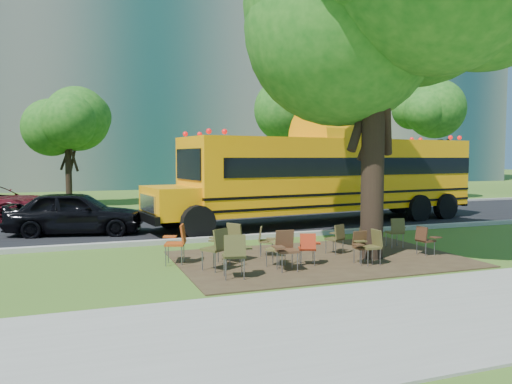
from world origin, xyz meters
name	(u,v)px	position (x,y,z in m)	size (l,w,h in m)	color
ground	(275,258)	(0.00, 0.00, 0.00)	(160.00, 160.00, 0.00)	#38581B
sidewalk	(395,317)	(0.00, -5.00, 0.02)	(60.00, 4.00, 0.04)	gray
dirt_patch	(320,259)	(1.00, -0.50, 0.01)	(7.00, 4.50, 0.03)	#382819
asphalt_road	(206,223)	(0.00, 7.00, 0.02)	(80.00, 8.00, 0.04)	black
kerb_near	(238,238)	(0.00, 3.00, 0.07)	(80.00, 0.25, 0.14)	gray
kerb_far	(184,211)	(0.00, 11.10, 0.07)	(80.00, 0.25, 0.14)	gray
building_main	(31,59)	(-8.00, 36.00, 11.00)	(38.00, 16.00, 22.00)	slate
building_right	(346,68)	(24.00, 38.00, 12.50)	(30.00, 16.00, 25.00)	gray
bg_tree_2	(67,125)	(-5.00, 16.00, 4.21)	(4.80, 4.80, 6.62)	black
bg_tree_3	(313,113)	(8.00, 14.00, 5.03)	(5.60, 5.60, 7.84)	black
bg_tree_4	(441,127)	(16.00, 13.00, 4.34)	(5.00, 5.00, 6.85)	black
main_tree	(375,13)	(2.24, -0.88, 6.02)	(7.20, 7.20, 9.64)	black
school_bus	(331,175)	(4.59, 5.54, 1.86)	(13.43, 4.59, 3.22)	#F89807
chair_0	(217,245)	(-1.76, -0.90, 0.60)	(0.64, 0.81, 0.97)	#433F1D
chair_1	(236,251)	(-1.60, -1.77, 0.60)	(0.71, 0.57, 0.97)	#47441F
chair_2	(278,246)	(-0.32, -0.96, 0.51)	(0.56, 0.70, 0.82)	brown
chair_3	(285,246)	(-0.34, -1.42, 0.56)	(0.63, 0.54, 0.91)	#4C2E1B
chair_4	(308,246)	(0.38, -1.12, 0.49)	(0.63, 0.49, 0.79)	#B52D13
chair_5	(361,244)	(1.64, -1.37, 0.49)	(0.51, 0.47, 0.79)	#442A18
chair_6	(371,243)	(1.82, -1.53, 0.52)	(0.50, 0.55, 0.85)	#4B4520
chair_7	(425,238)	(3.71, -1.08, 0.48)	(0.52, 0.52, 0.78)	#412517
chair_8	(177,240)	(-2.45, 0.13, 0.59)	(0.59, 0.76, 0.96)	#A33C11
chair_9	(230,239)	(-1.23, -0.13, 0.59)	(0.78, 0.63, 0.95)	#504822
chair_10	(265,238)	(-0.19, 0.23, 0.48)	(0.49, 0.63, 0.78)	brown
chair_11	(337,236)	(1.67, -0.13, 0.50)	(0.55, 0.64, 0.81)	#443C1D
chair_12	(365,236)	(2.44, -0.26, 0.49)	(0.52, 0.66, 0.79)	#463219
chair_13	(396,229)	(3.70, 0.12, 0.53)	(0.61, 0.51, 0.86)	#4D4A21
black_car	(76,213)	(-4.70, 5.70, 0.73)	(1.73, 4.29, 1.46)	black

